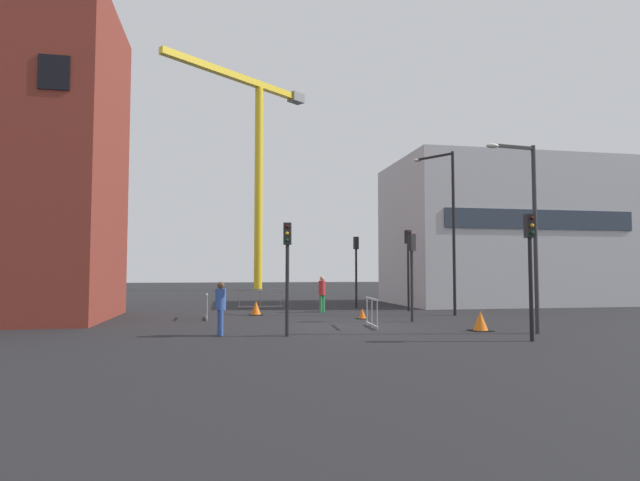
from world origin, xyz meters
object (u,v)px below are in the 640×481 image
at_px(traffic_light_far, 412,262).
at_px(traffic_light_near, 356,260).
at_px(traffic_light_median, 530,255).
at_px(pedestrian_walking, 221,304).
at_px(streetlamp_tall, 448,218).
at_px(traffic_light_corner, 287,259).
at_px(traffic_cone_striped, 256,309).
at_px(pedestrian_waiting, 322,291).
at_px(construction_crane, 255,147).
at_px(traffic_light_verge, 408,257).
at_px(traffic_cone_orange, 362,314).
at_px(traffic_cone_by_barrier, 480,322).
at_px(streetlamp_short, 529,219).

distance_m(traffic_light_far, traffic_light_near, 8.17).
relative_size(traffic_light_median, pedestrian_walking, 2.18).
relative_size(streetlamp_tall, traffic_light_corner, 2.15).
xyz_separation_m(traffic_light_near, traffic_cone_striped, (-5.85, -3.63, -2.39)).
height_order(pedestrian_walking, pedestrian_waiting, pedestrian_waiting).
bearing_deg(traffic_light_near, pedestrian_walking, -123.21).
bearing_deg(construction_crane, traffic_light_median, -82.64).
height_order(streetlamp_tall, traffic_light_verge, streetlamp_tall).
distance_m(traffic_light_verge, traffic_cone_orange, 5.81).
distance_m(traffic_light_near, traffic_cone_by_barrier, 12.07).
distance_m(traffic_light_far, traffic_cone_striped, 7.88).
bearing_deg(traffic_light_corner, pedestrian_walking, 164.36).
height_order(streetlamp_short, traffic_light_verge, streetlamp_short).
relative_size(pedestrian_walking, traffic_cone_striped, 2.66).
xyz_separation_m(traffic_cone_striped, traffic_cone_orange, (4.41, -2.92, -0.10)).
bearing_deg(traffic_light_verge, traffic_light_median, -92.51).
bearing_deg(traffic_light_near, construction_crane, 97.95).
bearing_deg(construction_crane, traffic_cone_by_barrier, -82.42).
height_order(traffic_light_verge, traffic_cone_by_barrier, traffic_light_verge).
height_order(pedestrian_waiting, traffic_cone_orange, pedestrian_waiting).
xyz_separation_m(traffic_light_far, traffic_cone_orange, (-1.67, 1.60, -2.24)).
relative_size(traffic_light_far, traffic_light_verge, 0.86).
relative_size(streetlamp_tall, traffic_cone_by_barrier, 11.27).
bearing_deg(streetlamp_tall, traffic_light_corner, -142.33).
xyz_separation_m(traffic_light_corner, traffic_light_verge, (7.48, 9.26, 0.36)).
xyz_separation_m(streetlamp_tall, traffic_cone_striped, (-8.97, 1.80, -4.32)).
distance_m(traffic_light_corner, pedestrian_walking, 2.61).
distance_m(streetlamp_tall, traffic_light_median, 9.43).
bearing_deg(traffic_light_far, traffic_light_median, -78.09).
height_order(streetlamp_short, traffic_light_near, streetlamp_short).
height_order(traffic_light_corner, pedestrian_waiting, traffic_light_corner).
bearing_deg(traffic_light_median, traffic_light_corner, 160.28).
xyz_separation_m(traffic_light_near, traffic_cone_by_barrier, (1.38, -11.75, -2.37)).
relative_size(traffic_light_corner, pedestrian_waiting, 1.98).
distance_m(construction_crane, streetlamp_short, 43.56).
bearing_deg(traffic_light_median, streetlamp_short, 58.16).
bearing_deg(streetlamp_short, pedestrian_waiting, 116.86).
bearing_deg(traffic_cone_orange, construction_crane, 94.15).
bearing_deg(pedestrian_waiting, traffic_light_verge, 0.49).
distance_m(construction_crane, traffic_cone_by_barrier, 43.44).
height_order(construction_crane, pedestrian_waiting, construction_crane).
relative_size(construction_crane, traffic_cone_striped, 36.16).
bearing_deg(traffic_cone_orange, traffic_light_corner, -125.95).
bearing_deg(construction_crane, traffic_light_verge, -79.01).
distance_m(pedestrian_walking, traffic_cone_orange, 7.80).
relative_size(pedestrian_walking, pedestrian_waiting, 0.94).
bearing_deg(streetlamp_tall, traffic_cone_striped, 168.65).
height_order(streetlamp_tall, traffic_cone_striped, streetlamp_tall).
bearing_deg(traffic_light_verge, construction_crane, 100.99).
xyz_separation_m(traffic_light_corner, traffic_cone_by_barrier, (6.77, 0.26, -2.13)).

